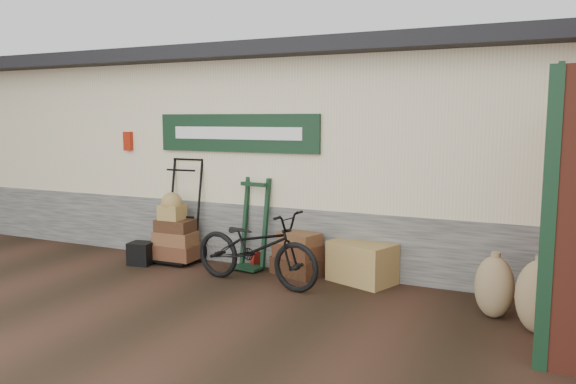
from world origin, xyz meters
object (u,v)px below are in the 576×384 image
Objects in this scene: porter_trolley at (182,209)px; green_barrow at (253,224)px; suitcase_stack at (298,253)px; black_trunk at (141,253)px; bicycle at (256,243)px; wicker_hamper at (362,262)px.

porter_trolley is 1.21m from green_barrow.
green_barrow is 0.79m from suitcase_stack.
black_trunk is (-2.34, -0.48, -0.14)m from suitcase_stack.
green_barrow is (1.20, 0.06, -0.14)m from porter_trolley.
suitcase_stack is at bearing -18.70° from bicycle.
suitcase_stack is 2.05× the size of black_trunk.
suitcase_stack is 0.92m from wicker_hamper.
black_trunk is at bearing -154.38° from green_barrow.
wicker_hamper is 2.45× the size of black_trunk.
green_barrow is 1.59× the size of wicker_hamper.
green_barrow is at bearing 37.74° from bicycle.
suitcase_stack is 0.37× the size of bicycle.
green_barrow is 0.69× the size of bicycle.
porter_trolley is 1.97m from suitcase_stack.
wicker_hamper is at bearing 1.86° from suitcase_stack.
porter_trolley is at bearing -178.73° from wicker_hamper.
wicker_hamper is (0.92, 0.03, -0.04)m from suitcase_stack.
bicycle is at bearing -51.27° from green_barrow.
suitcase_stack reaches higher than wicker_hamper.
suitcase_stack is (0.71, -0.03, -0.35)m from green_barrow.
green_barrow is at bearing 17.46° from black_trunk.
green_barrow reaches higher than bicycle.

